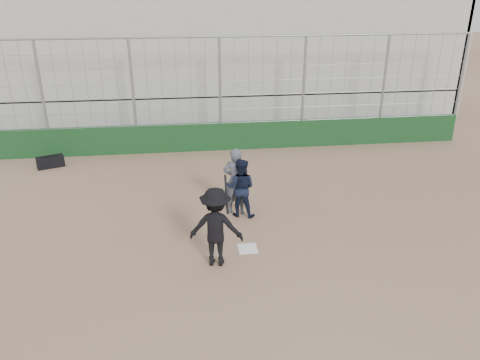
{
  "coord_description": "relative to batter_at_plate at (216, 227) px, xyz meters",
  "views": [
    {
      "loc": [
        -1.34,
        -9.25,
        5.76
      ],
      "look_at": [
        0.0,
        1.4,
        1.15
      ],
      "focal_mm": 35.0,
      "sensor_mm": 36.0,
      "label": 1
    }
  ],
  "objects": [
    {
      "name": "ground",
      "position": [
        0.76,
        0.48,
        -0.9
      ],
      "size": [
        90.0,
        90.0,
        0.0
      ],
      "primitive_type": "plane",
      "color": "brown",
      "rests_on": "ground"
    },
    {
      "name": "home_plate",
      "position": [
        0.76,
        0.48,
        -0.89
      ],
      "size": [
        0.44,
        0.44,
        0.02
      ],
      "primitive_type": "cube",
      "color": "white",
      "rests_on": "ground"
    },
    {
      "name": "backstop",
      "position": [
        0.76,
        7.48,
        0.06
      ],
      "size": [
        18.1,
        0.25,
        4.04
      ],
      "color": "#103416",
      "rests_on": "ground"
    },
    {
      "name": "bleachers",
      "position": [
        0.76,
        12.43,
        2.02
      ],
      "size": [
        20.25,
        6.7,
        6.98
      ],
      "color": "#9A9A9A",
      "rests_on": "ground"
    },
    {
      "name": "batter_at_plate",
      "position": [
        0.0,
        0.0,
        0.0
      ],
      "size": [
        1.28,
        0.9,
        1.94
      ],
      "color": "black",
      "rests_on": "ground"
    },
    {
      "name": "catcher_crouched",
      "position": [
        0.81,
        2.16,
        -0.36
      ],
      "size": [
        0.94,
        0.84,
        1.09
      ],
      "color": "black",
      "rests_on": "ground"
    },
    {
      "name": "umpire",
      "position": [
        0.7,
        2.35,
        -0.08
      ],
      "size": [
        0.77,
        0.62,
        1.64
      ],
      "primitive_type": "imported",
      "rotation": [
        0.0,
        0.0,
        2.82
      ],
      "color": "#444A56",
      "rests_on": "ground"
    },
    {
      "name": "equipment_bag",
      "position": [
        -5.04,
        6.43,
        -0.72
      ],
      "size": [
        0.93,
        0.65,
        0.41
      ],
      "color": "black",
      "rests_on": "ground"
    }
  ]
}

